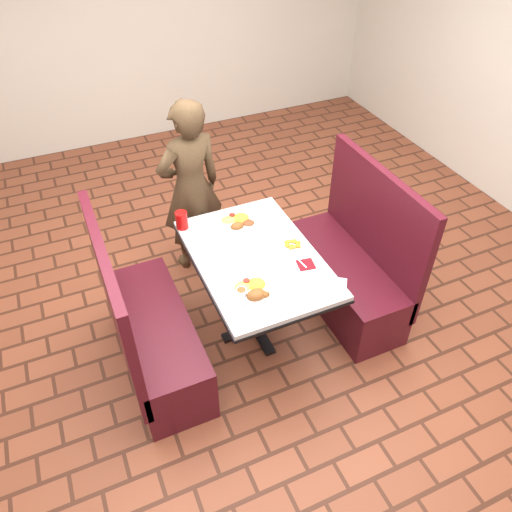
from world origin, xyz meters
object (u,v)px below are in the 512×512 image
at_px(plantain_plate, 292,245).
at_px(dining_table, 256,267).
at_px(booth_bench_left, 150,333).
at_px(far_dinner_plate, 238,220).
at_px(booth_bench_right, 349,270).
at_px(diner_person, 191,189).
at_px(near_dinner_plate, 254,288).
at_px(red_tumbler, 182,220).

bearing_deg(plantain_plate, dining_table, 178.67).
bearing_deg(booth_bench_left, far_dinner_plate, 25.05).
bearing_deg(plantain_plate, far_dinner_plate, 121.32).
height_order(dining_table, booth_bench_right, booth_bench_right).
height_order(diner_person, far_dinner_plate, diner_person).
xyz_separation_m(booth_bench_left, booth_bench_right, (1.60, 0.00, 0.00)).
relative_size(booth_bench_right, plantain_plate, 6.47).
height_order(far_dinner_plate, plantain_plate, far_dinner_plate).
bearing_deg(near_dinner_plate, dining_table, 63.51).
distance_m(booth_bench_right, red_tumbler, 1.36).
bearing_deg(far_dinner_plate, diner_person, 106.65).
relative_size(dining_table, booth_bench_right, 1.01).
bearing_deg(booth_bench_right, plantain_plate, -179.32).
distance_m(dining_table, booth_bench_left, 0.86).
distance_m(booth_bench_right, plantain_plate, 0.68).
bearing_deg(diner_person, plantain_plate, 103.17).
height_order(booth_bench_right, near_dinner_plate, booth_bench_right).
bearing_deg(near_dinner_plate, red_tumbler, 104.13).
distance_m(booth_bench_left, plantain_plate, 1.15).
height_order(booth_bench_left, far_dinner_plate, booth_bench_left).
relative_size(diner_person, far_dinner_plate, 5.09).
bearing_deg(booth_bench_left, diner_person, 56.03).
bearing_deg(far_dinner_plate, booth_bench_left, -154.95).
bearing_deg(dining_table, near_dinner_plate, -116.49).
relative_size(dining_table, diner_person, 0.81).
bearing_deg(booth_bench_right, booth_bench_left, 180.00).
bearing_deg(far_dinner_plate, red_tumbler, 162.88).
xyz_separation_m(near_dinner_plate, far_dinner_plate, (0.19, 0.70, -0.00)).
bearing_deg(dining_table, plantain_plate, -1.33).
bearing_deg(booth_bench_left, dining_table, 0.00).
distance_m(far_dinner_plate, red_tumbler, 0.41).
height_order(booth_bench_left, booth_bench_right, same).
distance_m(dining_table, near_dinner_plate, 0.37).
height_order(near_dinner_plate, plantain_plate, near_dinner_plate).
bearing_deg(booth_bench_left, near_dinner_plate, -25.66).
distance_m(booth_bench_left, diner_person, 1.25).
bearing_deg(diner_person, dining_table, 88.63).
relative_size(booth_bench_left, plantain_plate, 6.47).
bearing_deg(booth_bench_left, booth_bench_right, 0.00).
bearing_deg(diner_person, booth_bench_left, 46.25).
xyz_separation_m(booth_bench_left, near_dinner_plate, (0.64, -0.31, 0.45)).
height_order(dining_table, booth_bench_left, booth_bench_left).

